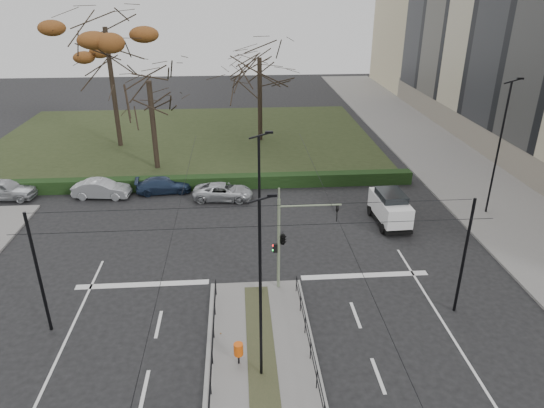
{
  "coord_description": "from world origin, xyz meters",
  "views": [
    {
      "loc": [
        -0.75,
        -16.72,
        14.57
      ],
      "look_at": [
        1.13,
        8.48,
        3.08
      ],
      "focal_mm": 32.0,
      "sensor_mm": 36.0,
      "label": 1
    }
  ],
  "objects": [
    {
      "name": "catenary",
      "position": [
        0.0,
        1.62,
        3.42
      ],
      "size": [
        20.0,
        34.0,
        6.0
      ],
      "color": "black",
      "rests_on": "ground"
    },
    {
      "name": "bare_tree_center",
      "position": [
        1.62,
        30.99,
        7.59
      ],
      "size": [
        8.21,
        8.21,
        10.74
      ],
      "color": "black",
      "rests_on": "park"
    },
    {
      "name": "traffic_light",
      "position": [
        1.46,
        4.5,
        3.05
      ],
      "size": [
        3.41,
        1.92,
        5.0
      ],
      "color": "gray",
      "rests_on": "median_island"
    },
    {
      "name": "bare_tree_near",
      "position": [
        -7.7,
        23.43,
        6.94
      ],
      "size": [
        6.17,
        6.17,
        9.81
      ],
      "color": "black",
      "rests_on": "park"
    },
    {
      "name": "white_van",
      "position": [
        9.16,
        11.55,
        1.18
      ],
      "size": [
        2.07,
        4.2,
        2.25
      ],
      "color": "white",
      "rests_on": "ground"
    },
    {
      "name": "streetlamp_median_near",
      "position": [
        -0.04,
        -1.66,
        4.17
      ],
      "size": [
        0.66,
        0.14,
        7.93
      ],
      "color": "black",
      "rests_on": "median_island"
    },
    {
      "name": "rust_tree",
      "position": [
        -12.21,
        30.1,
        11.08
      ],
      "size": [
        8.97,
        8.97,
        14.46
      ],
      "color": "black",
      "rests_on": "park"
    },
    {
      "name": "streetlamp_median_far",
      "position": [
        0.24,
        4.18,
        4.45
      ],
      "size": [
        0.71,
        0.14,
        8.47
      ],
      "color": "black",
      "rests_on": "median_island"
    },
    {
      "name": "litter_bin",
      "position": [
        -0.96,
        -1.01,
        0.86
      ],
      "size": [
        0.39,
        0.39,
        1.01
      ],
      "color": "black",
      "rests_on": "median_island"
    },
    {
      "name": "parked_car_first",
      "position": [
        -18.03,
        17.63,
        0.77
      ],
      "size": [
        4.66,
        2.17,
        1.54
      ],
      "primitive_type": "imported",
      "rotation": [
        0.0,
        0.0,
        1.49
      ],
      "color": "#ADB0B5",
      "rests_on": "ground"
    },
    {
      "name": "ground",
      "position": [
        0.0,
        0.0,
        0.0
      ],
      "size": [
        140.0,
        140.0,
        0.0
      ],
      "primitive_type": "plane",
      "color": "black",
      "rests_on": "ground"
    },
    {
      "name": "parked_car_third",
      "position": [
        -6.46,
        18.0,
        0.6
      ],
      "size": [
        4.31,
        2.11,
        1.21
      ],
      "primitive_type": "imported",
      "rotation": [
        0.0,
        0.0,
        1.68
      ],
      "color": "#21304D",
      "rests_on": "ground"
    },
    {
      "name": "hedge",
      "position": [
        -6.0,
        18.6,
        0.5
      ],
      "size": [
        38.0,
        1.0,
        1.0
      ],
      "primitive_type": "cube",
      "color": "black",
      "rests_on": "ground"
    },
    {
      "name": "sidewalk_east",
      "position": [
        18.0,
        22.0,
        0.07
      ],
      "size": [
        8.0,
        90.0,
        0.14
      ],
      "primitive_type": "cube",
      "color": "slate",
      "rests_on": "ground"
    },
    {
      "name": "median_island",
      "position": [
        0.0,
        -2.5,
        0.07
      ],
      "size": [
        4.4,
        15.0,
        0.14
      ],
      "primitive_type": "cube",
      "color": "slate",
      "rests_on": "ground"
    },
    {
      "name": "parked_car_fourth",
      "position": [
        -1.89,
        16.34,
        0.61
      ],
      "size": [
        4.56,
        2.43,
        1.22
      ],
      "primitive_type": "imported",
      "rotation": [
        0.0,
        0.0,
        1.47
      ],
      "color": "#ADB0B5",
      "rests_on": "ground"
    },
    {
      "name": "streetlamp_sidewalk",
      "position": [
        16.38,
        12.53,
        4.8
      ],
      "size": [
        0.77,
        0.16,
        9.16
      ],
      "color": "black",
      "rests_on": "sidewalk_east"
    },
    {
      "name": "median_railing",
      "position": [
        0.0,
        -2.6,
        0.98
      ],
      "size": [
        4.14,
        13.24,
        0.92
      ],
      "color": "black",
      "rests_on": "median_island"
    },
    {
      "name": "parked_car_second",
      "position": [
        -10.92,
        17.37,
        0.69
      ],
      "size": [
        4.29,
        1.87,
        1.37
      ],
      "primitive_type": "imported",
      "rotation": [
        0.0,
        0.0,
        1.47
      ],
      "color": "#ADB0B5",
      "rests_on": "ground"
    },
    {
      "name": "park",
      "position": [
        -6.0,
        32.0,
        0.05
      ],
      "size": [
        38.0,
        26.0,
        0.1
      ],
      "primitive_type": "cube",
      "color": "#252E17",
      "rests_on": "ground"
    }
  ]
}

